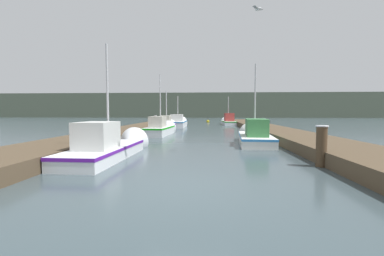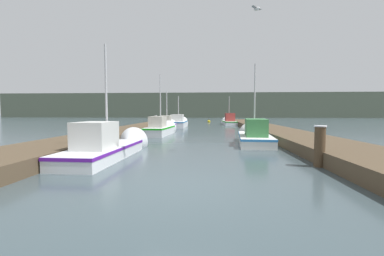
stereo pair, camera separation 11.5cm
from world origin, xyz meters
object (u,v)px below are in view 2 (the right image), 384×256
Objects in this scene: mooring_piling_0 at (156,123)px; mooring_piling_2 at (263,130)px; channel_buoy at (209,121)px; seagull_lead at (257,9)px; fishing_boat_1 at (254,135)px; fishing_boat_0 at (112,146)px; fishing_boat_5 at (229,121)px; mooring_piling_1 at (320,146)px; fishing_boat_4 at (179,123)px; fishing_boat_2 at (161,129)px; fishing_boat_3 at (167,126)px.

mooring_piling_0 is 9.20m from mooring_piling_2.
seagull_lead is (1.85, -30.37, 5.49)m from channel_buoy.
fishing_boat_1 is 4.25× the size of mooring_piling_0.
channel_buoy is (-2.51, 26.23, -0.26)m from fishing_boat_1.
fishing_boat_0 reaches higher than channel_buoy.
fishing_boat_1 is 9.93m from mooring_piling_0.
channel_buoy is (-3.53, 23.70, -0.39)m from mooring_piling_2.
mooring_piling_2 is (1.02, 2.54, 0.13)m from fishing_boat_1.
fishing_boat_5 is 25.64m from mooring_piling_1.
mooring_piling_1 is (7.16, -1.59, 0.27)m from fishing_boat_0.
fishing_boat_0 is 12.26× the size of seagull_lead.
mooring_piling_1 is 1.32× the size of channel_buoy.
fishing_boat_0 is 1.06× the size of fishing_boat_5.
fishing_boat_0 is 0.92× the size of fishing_boat_4.
fishing_boat_2 reaches higher than fishing_boat_0.
mooring_piling_0 is at bearing 95.25° from fishing_boat_0.
fishing_boat_3 is 4.50× the size of mooring_piling_2.
fishing_boat_5 is 5.64× the size of channel_buoy.
fishing_boat_0 reaches higher than fishing_boat_3.
fishing_boat_4 is (0.46, 5.17, 0.04)m from fishing_boat_3.
fishing_boat_5 is 11.58× the size of seagull_lead.
mooring_piling_0 is at bearing -103.15° from channel_buoy.
fishing_boat_2 is 3.62× the size of mooring_piling_0.
fishing_boat_5 is at bearing 95.04° from fishing_boat_1.
fishing_boat_1 is at bearing -45.22° from mooring_piling_0.
fishing_boat_4 is 19.70m from seagull_lead.
fishing_boat_2 is 5.17× the size of channel_buoy.
seagull_lead is at bearing -53.83° from fishing_boat_2.
fishing_boat_3 is 10.01× the size of seagull_lead.
seagull_lead reaches higher than fishing_boat_4.
fishing_boat_0 is 18.88m from fishing_boat_4.
channel_buoy is at bearing 98.48° from mooring_piling_2.
channel_buoy is at bearing 48.54° from seagull_lead.
mooring_piling_0 reaches higher than channel_buoy.
mooring_piling_2 is 1.08× the size of channel_buoy.
mooring_piling_1 is at bearing -90.68° from mooring_piling_2.
mooring_piling_2 is at bearing -29.38° from mooring_piling_0.
channel_buoy is at bearing 75.89° from fishing_boat_3.
fishing_boat_5 is (5.95, 5.15, -0.01)m from fishing_boat_4.
fishing_boat_0 reaches higher than mooring_piling_0.
channel_buoy is (3.82, 17.26, -0.27)m from fishing_boat_3.
fishing_boat_3 is at bearing -95.35° from fishing_boat_4.
fishing_boat_3 is at bearing 130.51° from fishing_boat_1.
fishing_boat_5 is 14.15m from mooring_piling_0.
seagull_lead is at bearing 125.81° from mooring_piling_1.
fishing_boat_2 reaches higher than mooring_piling_2.
fishing_boat_4 is 4.53× the size of mooring_piling_0.
mooring_piling_0 is (-6.99, 7.05, 0.30)m from fishing_boat_1.
seagull_lead reaches higher than fishing_boat_1.
fishing_boat_4 is 21.56m from mooring_piling_1.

